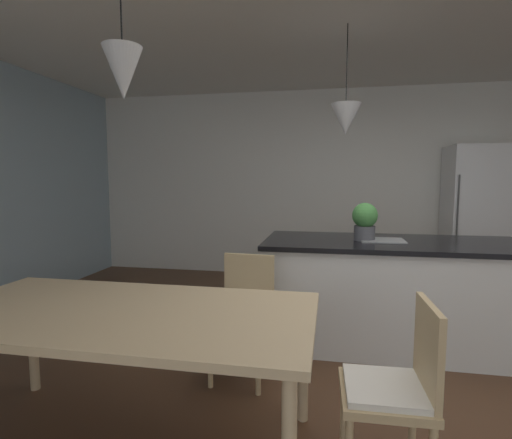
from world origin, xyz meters
The scene contains 10 objects.
ground_plane centered at (0.00, 0.00, -0.02)m, with size 10.00×8.40×0.04m, color #4C301E.
wall_back_kitchen centered at (0.00, 3.26, 1.35)m, with size 10.00×0.12×2.70m, color white.
dining_table centered at (-1.56, -0.75, 0.69)m, with size 1.97×0.97×0.75m.
chair_kitchen_end centered at (-0.20, -0.75, 0.47)m, with size 0.41×0.41×0.87m.
chair_far_right centered at (-1.11, 0.11, 0.47)m, with size 0.43×0.43×0.87m.
kitchen_island centered at (0.03, 0.89, 0.46)m, with size 2.18×0.95×0.91m.
refrigerator centered at (1.33, 2.86, 0.92)m, with size 0.73×0.67×1.85m.
pendant_over_table centered at (-1.50, -0.76, 1.93)m, with size 0.19×0.19×0.90m.
pendant_over_island_main centered at (-0.40, 0.89, 1.93)m, with size 0.26×0.26×0.90m.
potted_plant_on_island centered at (-0.22, 0.89, 1.07)m, with size 0.21×0.21×0.32m.
Camera 1 is at (-0.52, -2.53, 1.42)m, focal length 27.28 mm.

